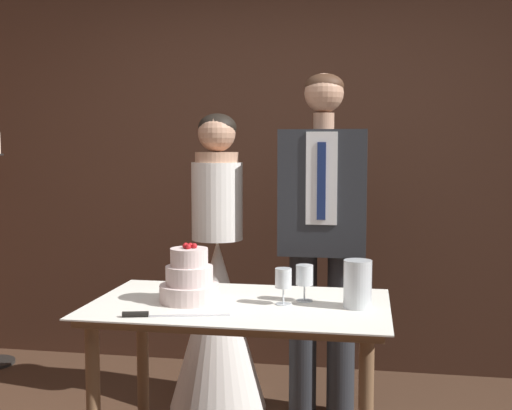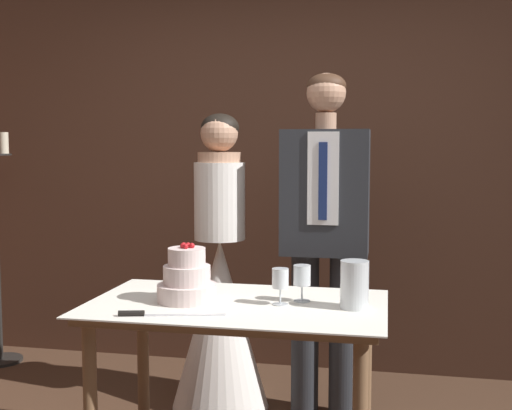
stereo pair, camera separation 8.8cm
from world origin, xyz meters
name	(u,v)px [view 1 (the left image)]	position (x,y,z in m)	size (l,w,h in m)	color
wall_back	(288,158)	(0.00, 1.97, 1.38)	(5.47, 0.12, 2.77)	#472B1E
cake_table	(239,328)	(0.00, 0.34, 0.69)	(1.24, 0.74, 0.80)	brown
tiered_cake	(189,280)	(-0.21, 0.33, 0.89)	(0.25, 0.25, 0.25)	beige
cake_knife	(155,315)	(-0.28, 0.07, 0.81)	(0.41, 0.12, 0.02)	silver
wine_glass_near	(283,279)	(0.18, 0.35, 0.91)	(0.07, 0.07, 0.15)	silver
wine_glass_middle	(304,277)	(0.26, 0.42, 0.91)	(0.07, 0.07, 0.15)	silver
hurricane_candle	(358,285)	(0.49, 0.35, 0.90)	(0.11, 0.11, 0.19)	silver
bride	(218,301)	(-0.29, 1.17, 0.60)	(0.54, 0.54, 1.64)	white
groom	(323,225)	(0.29, 1.17, 1.04)	(0.46, 0.25, 1.84)	#282B30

